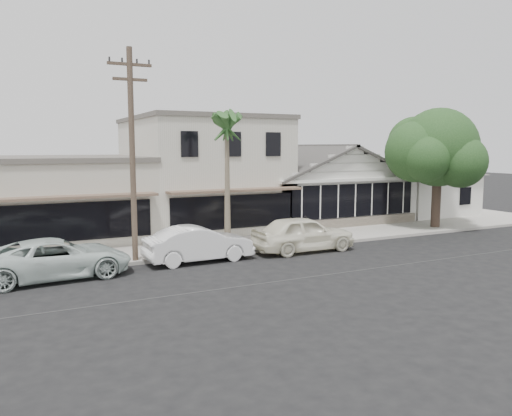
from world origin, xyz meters
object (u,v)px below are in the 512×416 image
utility_pole (132,151)px  car_0 (303,234)px  shade_tree (435,150)px  car_1 (199,244)px  car_2 (57,258)px

utility_pole → car_0: size_ratio=1.79×
shade_tree → utility_pole: bearing=-176.2°
utility_pole → car_1: 4.84m
car_1 → car_2: size_ratio=0.86×
car_0 → car_1: (-5.19, 0.17, -0.08)m
utility_pole → car_1: utility_pole is taller
shade_tree → car_2: bearing=-174.0°
utility_pole → shade_tree: utility_pole is taller
car_2 → shade_tree: 21.96m
utility_pole → car_0: bearing=-7.2°
utility_pole → car_0: 8.76m
car_0 → shade_tree: (10.50, 2.19, 3.92)m
car_1 → car_2: car_1 is taller
car_1 → shade_tree: 16.32m
car_2 → shade_tree: size_ratio=0.76×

